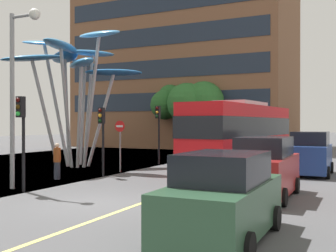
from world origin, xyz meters
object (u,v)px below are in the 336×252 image
object	(u,v)px
traffic_light_island_mid	(158,122)
street_lamp	(18,75)
car_parked_far	(310,155)
no_entry_sign	(120,138)
traffic_light_kerb_near	(22,123)
traffic_light_kerb_far	(102,126)
pedestrian	(57,161)
car_parked_mid	(265,169)
red_bus	(241,133)
leaf_sculpture	(77,64)
car_parked_near	(223,198)

from	to	relation	value
traffic_light_island_mid	street_lamp	xyz separation A→B (m)	(-0.57, -11.29, 1.85)
car_parked_far	no_entry_sign	xyz separation A→B (m)	(-9.52, -3.04, 0.80)
traffic_light_kerb_near	traffic_light_kerb_far	xyz separation A→B (m)	(0.06, 5.26, -0.17)
traffic_light_kerb_near	street_lamp	xyz separation A→B (m)	(-0.68, 0.51, 1.92)
car_parked_far	pedestrian	world-z (taller)	car_parked_far
traffic_light_island_mid	car_parked_far	bearing A→B (deg)	-8.85
car_parked_far	car_parked_mid	bearing A→B (deg)	-95.58
traffic_light_kerb_far	street_lamp	size ratio (longest dim) A/B	0.48
traffic_light_kerb_near	street_lamp	distance (m)	2.10
red_bus	leaf_sculpture	world-z (taller)	leaf_sculpture
car_parked_mid	car_parked_far	world-z (taller)	car_parked_far
leaf_sculpture	traffic_light_kerb_near	world-z (taller)	leaf_sculpture
traffic_light_kerb_near	street_lamp	bearing A→B (deg)	142.93
car_parked_mid	pedestrian	distance (m)	9.90
traffic_light_kerb_near	car_parked_far	xyz separation A→B (m)	(9.35, 10.34, -1.61)
car_parked_far	red_bus	bearing A→B (deg)	168.90
red_bus	no_entry_sign	world-z (taller)	red_bus
red_bus	pedestrian	world-z (taller)	red_bus
traffic_light_island_mid	no_entry_sign	xyz separation A→B (m)	(-0.06, -4.51, -0.88)
traffic_light_island_mid	car_parked_far	world-z (taller)	traffic_light_island_mid
car_parked_near	pedestrian	xyz separation A→B (m)	(-10.18, 6.30, -0.07)
street_lamp	traffic_light_island_mid	bearing A→B (deg)	87.11
leaf_sculpture	car_parked_mid	xyz separation A→B (m)	(12.67, -5.64, -5.25)
car_parked_near	car_parked_mid	xyz separation A→B (m)	(-0.30, 5.72, 0.09)
red_bus	no_entry_sign	bearing A→B (deg)	-146.45
leaf_sculpture	car_parked_near	bearing A→B (deg)	-41.20
leaf_sculpture	car_parked_mid	bearing A→B (deg)	-23.98
no_entry_sign	car_parked_near	bearing A→B (deg)	-48.06
traffic_light_island_mid	street_lamp	size ratio (longest dim) A/B	0.53
traffic_light_kerb_near	street_lamp	world-z (taller)	street_lamp
red_bus	traffic_light_island_mid	distance (m)	5.73
traffic_light_kerb_near	leaf_sculpture	bearing A→B (deg)	115.35
traffic_light_island_mid	car_parked_near	xyz separation A→B (m)	(9.04, -14.62, -1.79)
traffic_light_kerb_far	no_entry_sign	xyz separation A→B (m)	(-0.23, 2.04, -0.64)
leaf_sculpture	traffic_light_kerb_near	xyz separation A→B (m)	(4.05, -8.54, -3.61)
street_lamp	pedestrian	bearing A→B (deg)	100.97
car_parked_mid	no_entry_sign	world-z (taller)	no_entry_sign
street_lamp	leaf_sculpture	bearing A→B (deg)	112.75
traffic_light_kerb_far	car_parked_far	size ratio (longest dim) A/B	0.89
pedestrian	leaf_sculpture	bearing A→B (deg)	118.89
leaf_sculpture	pedestrian	distance (m)	7.92
leaf_sculpture	no_entry_sign	bearing A→B (deg)	-17.75
leaf_sculpture	no_entry_sign	world-z (taller)	leaf_sculpture
leaf_sculpture	street_lamp	bearing A→B (deg)	-67.25
pedestrian	no_entry_sign	xyz separation A→B (m)	(1.09, 3.82, 0.99)
leaf_sculpture	traffic_light_kerb_far	size ratio (longest dim) A/B	2.40
leaf_sculpture	car_parked_far	world-z (taller)	leaf_sculpture
leaf_sculpture	no_entry_sign	size ratio (longest dim) A/B	2.95
red_bus	traffic_light_kerb_near	bearing A→B (deg)	-116.55
red_bus	pedestrian	xyz separation A→B (m)	(-6.80, -7.60, -1.26)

